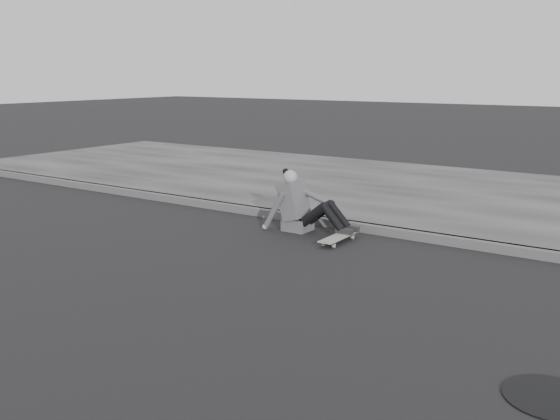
# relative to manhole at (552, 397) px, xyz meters

# --- Properties ---
(ground) EXTENTS (80.00, 80.00, 0.00)m
(ground) POSITION_rel_manhole_xyz_m (-1.76, 0.88, -0.01)
(ground) COLOR black
(ground) RESTS_ON ground
(curb) EXTENTS (24.00, 0.16, 0.12)m
(curb) POSITION_rel_manhole_xyz_m (-1.76, 3.46, 0.05)
(curb) COLOR #4C4C4C
(curb) RESTS_ON ground
(sidewalk) EXTENTS (24.00, 6.00, 0.12)m
(sidewalk) POSITION_rel_manhole_xyz_m (-1.76, 6.48, 0.05)
(sidewalk) COLOR #3E3E3E
(sidewalk) RESTS_ON ground
(manhole) EXTENTS (0.66, 0.66, 0.01)m
(manhole) POSITION_rel_manhole_xyz_m (0.00, 0.00, 0.00)
(manhole) COLOR black
(manhole) RESTS_ON ground
(skateboard) EXTENTS (0.20, 0.78, 0.09)m
(skateboard) POSITION_rel_manhole_xyz_m (-3.19, 2.75, 0.07)
(skateboard) COLOR #969691
(skateboard) RESTS_ON ground
(seated_woman) EXTENTS (1.38, 0.46, 0.88)m
(seated_woman) POSITION_rel_manhole_xyz_m (-3.92, 3.00, 0.35)
(seated_woman) COLOR #4A4A4C
(seated_woman) RESTS_ON ground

